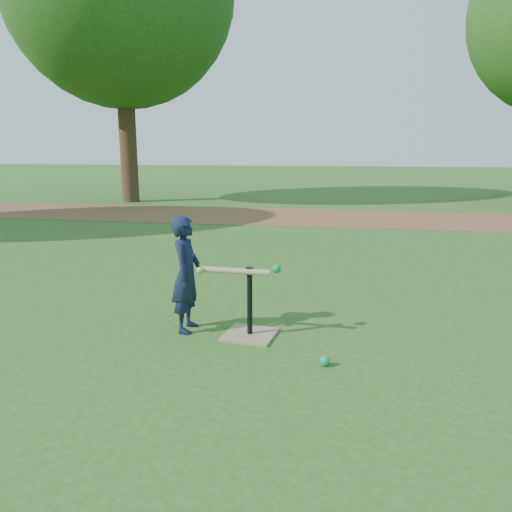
# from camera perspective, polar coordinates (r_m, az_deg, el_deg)

# --- Properties ---
(ground) EXTENTS (80.00, 80.00, 0.00)m
(ground) POSITION_cam_1_polar(r_m,az_deg,el_deg) (4.48, 4.12, -8.81)
(ground) COLOR #285116
(ground) RESTS_ON ground
(dirt_strip) EXTENTS (24.00, 3.00, 0.01)m
(dirt_strip) POSITION_cam_1_polar(r_m,az_deg,el_deg) (11.77, 8.18, 4.37)
(dirt_strip) COLOR brown
(dirt_strip) RESTS_ON ground
(child) EXTENTS (0.26, 0.38, 1.03)m
(child) POSITION_cam_1_polar(r_m,az_deg,el_deg) (4.44, -7.96, -2.08)
(child) COLOR #101A32
(child) RESTS_ON ground
(wiffle_ball_ground) EXTENTS (0.08, 0.08, 0.08)m
(wiffle_ball_ground) POSITION_cam_1_polar(r_m,az_deg,el_deg) (3.87, 7.85, -11.79)
(wiffle_ball_ground) COLOR #0D9840
(wiffle_ball_ground) RESTS_ON ground
(batting_tee) EXTENTS (0.48, 0.48, 0.61)m
(batting_tee) POSITION_cam_1_polar(r_m,az_deg,el_deg) (4.38, -0.71, -7.75)
(batting_tee) COLOR #927D5C
(batting_tee) RESTS_ON ground
(swing_action) EXTENTS (0.71, 0.22, 0.08)m
(swing_action) POSITION_cam_1_polar(r_m,az_deg,el_deg) (4.25, -1.80, -1.65)
(swing_action) COLOR tan
(swing_action) RESTS_ON ground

